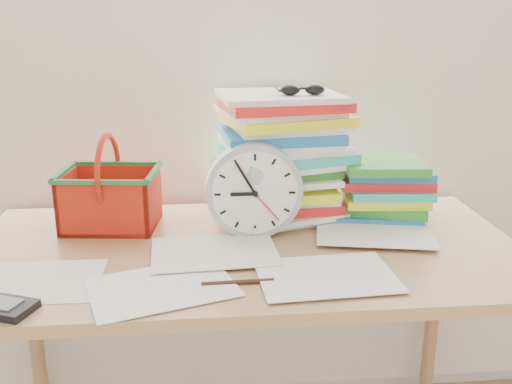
{
  "coord_description": "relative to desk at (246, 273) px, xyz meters",
  "views": [
    {
      "loc": [
        -0.1,
        0.26,
        1.32
      ],
      "look_at": [
        0.02,
        1.6,
        0.89
      ],
      "focal_mm": 40.0,
      "sensor_mm": 36.0,
      "label": 1
    }
  ],
  "objects": [
    {
      "name": "basket",
      "position": [
        -0.36,
        0.18,
        0.2
      ],
      "size": [
        0.28,
        0.23,
        0.26
      ],
      "primitive_type": null,
      "rotation": [
        0.0,
        0.0,
        -0.11
      ],
      "color": "red",
      "rests_on": "desk"
    },
    {
      "name": "desk",
      "position": [
        0.0,
        0.0,
        0.0
      ],
      "size": [
        1.4,
        0.7,
        0.75
      ],
      "color": "#A2774C",
      "rests_on": "ground"
    },
    {
      "name": "curtain",
      "position": [
        0.0,
        0.38,
        0.62
      ],
      "size": [
        2.4,
        0.01,
        2.5
      ],
      "primitive_type": "cube",
      "color": "white",
      "rests_on": "room_shell"
    },
    {
      "name": "sunglasses",
      "position": [
        0.17,
        0.18,
        0.45
      ],
      "size": [
        0.14,
        0.12,
        0.03
      ],
      "primitive_type": null,
      "rotation": [
        0.0,
        0.0,
        0.02
      ],
      "color": "black",
      "rests_on": "paper_stack"
    },
    {
      "name": "paper_stack",
      "position": [
        0.12,
        0.22,
        0.25
      ],
      "size": [
        0.41,
        0.36,
        0.36
      ],
      "primitive_type": null,
      "rotation": [
        0.0,
        0.0,
        0.2
      ],
      "color": "white",
      "rests_on": "desk"
    },
    {
      "name": "scattered_papers",
      "position": [
        0.0,
        0.0,
        0.08
      ],
      "size": [
        1.26,
        0.42,
        0.02
      ],
      "primitive_type": null,
      "color": "white",
      "rests_on": "desk"
    },
    {
      "name": "pen",
      "position": [
        -0.03,
        -0.21,
        0.08
      ],
      "size": [
        0.16,
        0.02,
        0.01
      ],
      "primitive_type": "cylinder",
      "rotation": [
        0.0,
        1.57,
        0.03
      ],
      "color": "black",
      "rests_on": "desk"
    },
    {
      "name": "clock",
      "position": [
        0.03,
        0.07,
        0.2
      ],
      "size": [
        0.25,
        0.05,
        0.25
      ],
      "primitive_type": "cylinder",
      "rotation": [
        1.57,
        0.0,
        0.0
      ],
      "color": "#A3A9B5",
      "rests_on": "desk"
    },
    {
      "name": "book_stack",
      "position": [
        0.41,
        0.19,
        0.16
      ],
      "size": [
        0.32,
        0.27,
        0.17
      ],
      "primitive_type": null,
      "rotation": [
        0.0,
        0.0,
        -0.19
      ],
      "color": "white",
      "rests_on": "desk"
    }
  ]
}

